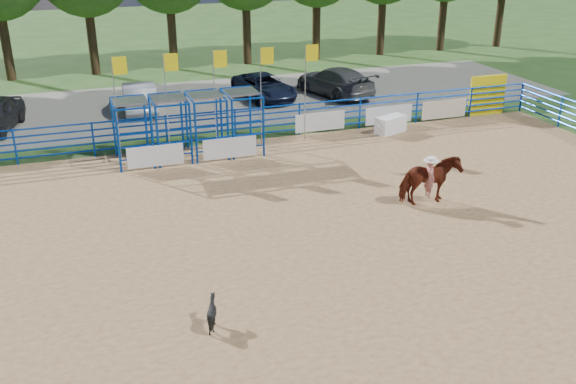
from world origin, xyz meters
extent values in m
plane|color=#365A24|center=(0.00, 0.00, 0.00)|extent=(120.00, 120.00, 0.00)
cube|color=#A57F52|center=(0.00, 0.00, 0.01)|extent=(30.00, 20.00, 0.02)
cube|color=gray|center=(0.00, 17.00, 0.01)|extent=(40.00, 10.00, 0.01)
cube|color=white|center=(7.08, 8.95, 0.41)|extent=(1.60, 1.15, 0.78)
imported|color=maroon|center=(4.59, 1.31, 0.88)|extent=(2.04, 0.94, 1.72)
imported|color=#B1191B|center=(4.59, 1.31, 1.62)|extent=(0.33, 0.49, 1.35)
cylinder|color=white|center=(4.59, 1.31, 2.33)|extent=(0.54, 0.54, 0.12)
imported|color=black|center=(-4.05, -3.39, 0.40)|extent=(0.90, 0.87, 0.75)
imported|color=#92959A|center=(-3.38, 16.50, 0.76)|extent=(1.83, 4.62, 1.50)
imported|color=#151C35|center=(3.36, 16.73, 0.67)|extent=(2.91, 5.03, 1.32)
imported|color=#555557|center=(7.34, 16.22, 0.78)|extent=(3.52, 5.69, 1.54)
cube|color=white|center=(-3.80, 7.77, 0.55)|extent=(2.20, 0.04, 0.85)
cube|color=white|center=(-0.80, 7.77, 0.55)|extent=(2.20, 0.04, 0.85)
cube|color=white|center=(4.00, 9.96, 0.55)|extent=(2.40, 0.04, 0.85)
cube|color=white|center=(7.50, 9.96, 0.55)|extent=(2.40, 0.04, 0.85)
cube|color=beige|center=(10.50, 9.96, 0.55)|extent=(2.40, 0.04, 0.90)
cube|color=yellow|center=(13.00, 10.10, 1.00)|extent=(2.00, 0.12, 2.00)
cylinder|color=#3F2B19|center=(-10.00, 26.00, 2.40)|extent=(0.56, 0.56, 4.80)
cylinder|color=#3F2B19|center=(-5.00, 26.00, 2.40)|extent=(0.56, 0.56, 4.80)
cylinder|color=#3F2B19|center=(0.00, 26.00, 2.40)|extent=(0.56, 0.56, 4.80)
cylinder|color=#3F2B19|center=(5.00, 26.00, 2.40)|extent=(0.56, 0.56, 4.80)
cylinder|color=#3F2B19|center=(10.00, 26.00, 2.40)|extent=(0.56, 0.56, 4.80)
cylinder|color=#3F2B19|center=(15.00, 26.00, 2.40)|extent=(0.56, 0.56, 4.80)
cylinder|color=#3F2B19|center=(20.00, 26.00, 2.40)|extent=(0.56, 0.56, 4.80)
cylinder|color=#3F2B19|center=(25.00, 26.00, 2.40)|extent=(0.56, 0.56, 4.80)
camera|label=1|loc=(-6.53, -16.29, 9.09)|focal=40.00mm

